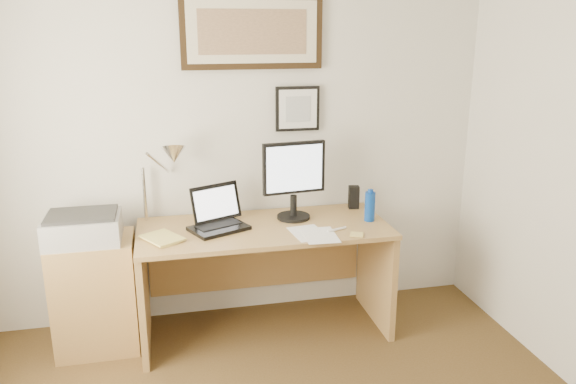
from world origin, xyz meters
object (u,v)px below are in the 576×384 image
object	(u,v)px
side_cabinet	(96,294)
printer	(83,228)
desk	(262,255)
water_bottle	(370,206)
lcd_monitor	(294,177)
book	(149,242)
laptop	(218,219)

from	to	relation	value
side_cabinet	printer	bearing A→B (deg)	-146.79
desk	water_bottle	bearing A→B (deg)	-9.89
side_cabinet	lcd_monitor	size ratio (longest dim) A/B	1.40
side_cabinet	printer	size ratio (longest dim) A/B	1.66
book	laptop	size ratio (longest dim) A/B	0.60
printer	desk	bearing A→B (deg)	2.96
desk	laptop	world-z (taller)	laptop
book	desk	xyz separation A→B (m)	(0.72, 0.23, -0.24)
printer	side_cabinet	bearing A→B (deg)	33.21
printer	water_bottle	bearing A→B (deg)	-2.07
side_cabinet	printer	distance (m)	0.45
side_cabinet	book	bearing A→B (deg)	-29.23
side_cabinet	lcd_monitor	world-z (taller)	lcd_monitor
laptop	lcd_monitor	world-z (taller)	lcd_monitor
desk	laptop	xyz separation A→B (m)	(-0.29, -0.04, 0.29)
book	laptop	bearing A→B (deg)	24.58
side_cabinet	laptop	world-z (taller)	laptop
side_cabinet	book	world-z (taller)	book
book	printer	distance (m)	0.43
laptop	book	bearing A→B (deg)	-155.42
water_bottle	printer	world-z (taller)	water_bottle
book	desk	size ratio (longest dim) A/B	0.16
side_cabinet	book	distance (m)	0.57
book	laptop	world-z (taller)	laptop
water_bottle	book	distance (m)	1.42
printer	lcd_monitor	bearing A→B (deg)	3.48
laptop	desk	bearing A→B (deg)	7.54
water_bottle	side_cabinet	bearing A→B (deg)	177.19
book	lcd_monitor	distance (m)	1.01
water_bottle	printer	xyz separation A→B (m)	(-1.80, 0.07, -0.03)
desk	laptop	bearing A→B (deg)	-172.46
water_bottle	book	world-z (taller)	water_bottle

